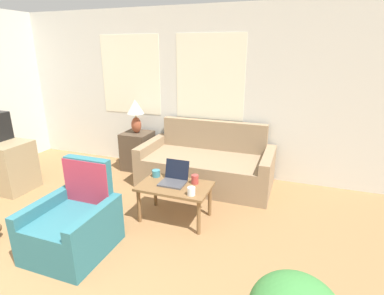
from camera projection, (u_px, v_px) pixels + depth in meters
wall_back at (174, 91)px, 4.92m from camera, size 6.62×0.06×2.60m
couch at (207, 166)px, 4.57m from camera, size 1.95×0.94×0.90m
armchair at (75, 225)px, 3.04m from camera, size 0.72×0.77×0.90m
side_table at (138, 151)px, 5.11m from camera, size 0.46×0.46×0.64m
table_lamp at (136, 112)px, 4.90m from camera, size 0.28×0.28×0.55m
coffee_table at (175, 190)px, 3.54m from camera, size 0.84×0.52×0.44m
laptop at (174, 178)px, 3.58m from camera, size 0.30×0.30×0.25m
cup_navy at (191, 191)px, 3.27m from camera, size 0.09×0.09×0.09m
cup_yellow at (156, 173)px, 3.75m from camera, size 0.10×0.10×0.09m
cup_white at (195, 179)px, 3.55m from camera, size 0.09×0.09×0.11m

